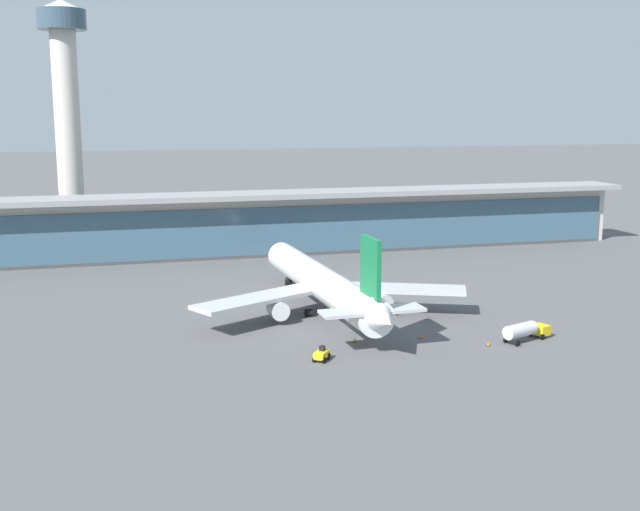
# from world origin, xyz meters

# --- Properties ---
(ground_plane) EXTENTS (1200.00, 1200.00, 0.00)m
(ground_plane) POSITION_xyz_m (0.00, 0.00, 0.00)
(ground_plane) COLOR #515154
(airliner_on_stand) EXTENTS (47.73, 62.04, 16.53)m
(airliner_on_stand) POSITION_xyz_m (-3.09, 7.53, 5.20)
(airliner_on_stand) COLOR white
(airliner_on_stand) RESTS_ON ground
(service_truck_near_nose_olive) EXTENTS (2.53, 6.93, 2.70)m
(service_truck_near_nose_olive) POSITION_xyz_m (7.23, 7.43, 0.81)
(service_truck_near_nose_olive) COLOR olive
(service_truck_near_nose_olive) RESTS_ON ground
(service_truck_under_wing_yellow) EXTENTS (8.84, 5.14, 2.95)m
(service_truck_under_wing_yellow) POSITION_xyz_m (21.57, -16.79, 1.71)
(service_truck_under_wing_yellow) COLOR yellow
(service_truck_under_wing_yellow) RESTS_ON ground
(service_truck_mid_apron_yellow) EXTENTS (3.06, 3.32, 2.05)m
(service_truck_mid_apron_yellow) POSITION_xyz_m (-10.39, -17.54, 0.87)
(service_truck_mid_apron_yellow) COLOR yellow
(service_truck_mid_apron_yellow) RESTS_ON ground
(terminal_building) EXTENTS (183.60, 12.80, 15.20)m
(terminal_building) POSITION_xyz_m (0.00, 65.21, 7.87)
(terminal_building) COLOR beige
(terminal_building) RESTS_ON ground
(control_tower) EXTENTS (12.00, 12.00, 66.55)m
(control_tower) POSITION_xyz_m (-46.27, 95.06, 36.37)
(control_tower) COLOR beige
(control_tower) RESTS_ON ground
(safety_cone_alpha) EXTENTS (0.62, 0.62, 0.70)m
(safety_cone_alpha) POSITION_xyz_m (15.20, -17.52, 0.32)
(safety_cone_alpha) COLOR orange
(safety_cone_alpha) RESTS_ON ground
(safety_cone_bravo) EXTENTS (0.62, 0.62, 0.70)m
(safety_cone_bravo) POSITION_xyz_m (7.08, -11.09, 0.32)
(safety_cone_bravo) COLOR orange
(safety_cone_bravo) RESTS_ON ground
(safety_cone_charlie) EXTENTS (0.62, 0.62, 0.70)m
(safety_cone_charlie) POSITION_xyz_m (-3.15, -10.30, 0.32)
(safety_cone_charlie) COLOR orange
(safety_cone_charlie) RESTS_ON ground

